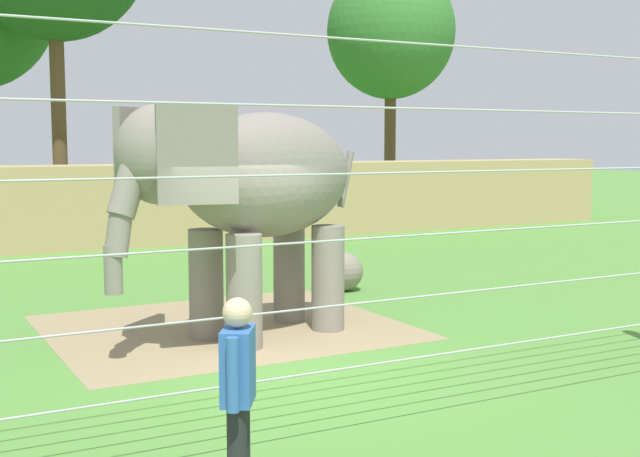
% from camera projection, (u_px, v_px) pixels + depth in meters
% --- Properties ---
extents(ground_plane, '(120.00, 120.00, 0.00)m').
position_uv_depth(ground_plane, '(298.00, 373.00, 10.00)').
color(ground_plane, '#518938').
extents(dirt_patch, '(5.16, 4.57, 0.01)m').
position_uv_depth(dirt_patch, '(224.00, 327.00, 12.46)').
color(dirt_patch, '#937F5B').
rests_on(dirt_patch, ground).
extents(embankment_wall, '(36.00, 1.80, 2.19)m').
position_uv_depth(embankment_wall, '(72.00, 207.00, 21.65)').
color(embankment_wall, tan).
rests_on(embankment_wall, ground).
extents(elephant, '(4.32, 2.42, 3.29)m').
position_uv_depth(elephant, '(249.00, 186.00, 11.58)').
color(elephant, gray).
rests_on(elephant, ground).
extents(enrichment_ball, '(0.74, 0.74, 0.74)m').
position_uv_depth(enrichment_ball, '(344.00, 271.00, 15.47)').
color(enrichment_ball, gray).
rests_on(enrichment_ball, ground).
extents(cable_fence, '(10.45, 0.20, 3.88)m').
position_uv_depth(cable_fence, '(404.00, 231.00, 7.80)').
color(cable_fence, brown).
rests_on(cable_fence, ground).
extents(zookeeper, '(0.37, 0.57, 1.67)m').
position_uv_depth(zookeeper, '(238.00, 397.00, 6.06)').
color(zookeeper, '#232328').
rests_on(zookeeper, ground).
extents(tree_far_left, '(4.89, 4.89, 9.59)m').
position_uv_depth(tree_far_left, '(391.00, 32.00, 31.28)').
color(tree_far_left, brown).
rests_on(tree_far_left, ground).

